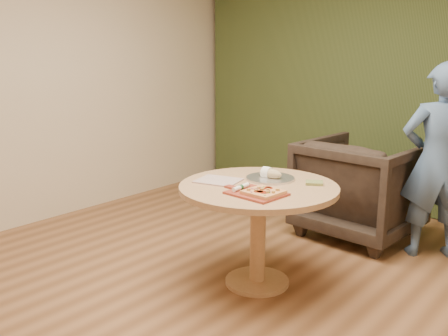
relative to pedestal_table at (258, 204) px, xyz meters
name	(u,v)px	position (x,y,z in m)	size (l,w,h in m)	color
room_shell	(209,97)	(-0.01, -0.52, 0.79)	(5.04, 6.04, 2.84)	#8E5C39
curtain	(395,78)	(-0.01, 2.38, 0.79)	(4.80, 0.14, 2.78)	#2C391A
pedestal_table	(258,204)	(0.00, 0.00, 0.00)	(1.12, 1.12, 0.75)	tan
pizza_paddle	(255,193)	(0.12, -0.20, 0.15)	(0.46, 0.30, 0.01)	maroon
flatbread_pizza	(264,192)	(0.19, -0.20, 0.17)	(0.24, 0.24, 0.04)	#E09857
cutlery_roll	(241,187)	(0.01, -0.21, 0.17)	(0.04, 0.20, 0.03)	white
newspaper	(218,181)	(-0.28, -0.10, 0.15)	(0.30, 0.25, 0.01)	silver
serving_tray	(270,178)	(-0.03, 0.19, 0.15)	(0.36, 0.36, 0.02)	silver
bread_roll	(269,173)	(-0.04, 0.19, 0.18)	(0.19, 0.09, 0.09)	tan
green_packet	(314,183)	(0.29, 0.27, 0.15)	(0.12, 0.10, 0.02)	#555F2A
armchair	(361,183)	(0.13, 1.42, -0.12)	(0.96, 0.90, 0.99)	black
person_standing	(437,162)	(0.79, 1.37, 0.19)	(0.58, 0.38, 1.60)	#466188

